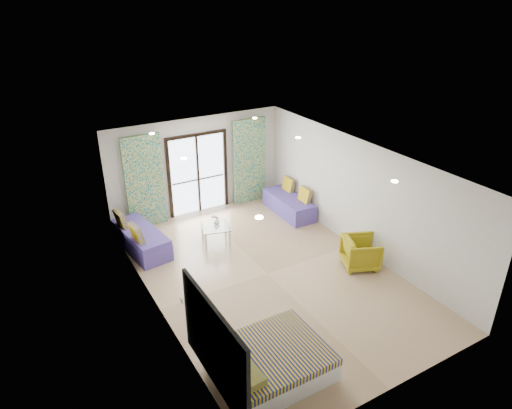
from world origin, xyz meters
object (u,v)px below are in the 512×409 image
coffee_table (216,228)px  bed (270,362)px  daybed_left (140,239)px  armchair (361,251)px  daybed_right (289,204)px

coffee_table → bed: bearing=-104.1°
bed → daybed_left: daybed_left is taller
daybed_left → coffee_table: size_ratio=2.38×
armchair → bed: bearing=139.8°
daybed_right → armchair: 3.08m
daybed_left → coffee_table: (1.73, -0.60, 0.10)m
daybed_left → coffee_table: bearing=-27.0°
daybed_right → coffee_table: daybed_right is taller
daybed_right → daybed_left: bearing=179.4°
coffee_table → armchair: (2.38, -2.63, -0.01)m
daybed_right → coffee_table: size_ratio=2.15×
bed → daybed_left: size_ratio=0.89×
bed → daybed_left: (-0.64, 4.96, 0.04)m
coffee_table → daybed_left: bearing=160.8°
bed → armchair: armchair is taller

